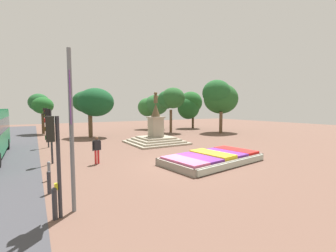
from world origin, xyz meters
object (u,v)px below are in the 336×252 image
Objects in this scene: pedestrian_with_handbag at (97,148)px; kerb_bollard_south at (55,203)px; traffic_light_mid_block at (49,126)px; kerb_bollard_mid_b at (49,170)px; kerb_bollard_mid_a at (49,182)px; banner_pole at (71,122)px; statue_monument at (156,136)px; traffic_light_far_corner at (46,120)px; traffic_light_near_crossing at (54,148)px; flower_planter at (213,158)px.

kerb_bollard_south is at bearing -113.55° from pedestrian_with_handbag.
kerb_bollard_south is (-0.34, -8.19, -1.91)m from traffic_light_mid_block.
traffic_light_mid_block is at bearing 85.86° from kerb_bollard_mid_b.
pedestrian_with_handbag is at bearing 54.64° from kerb_bollard_mid_a.
banner_pole is 3.46m from kerb_bollard_mid_a.
kerb_bollard_mid_b is at bearing -142.41° from statue_monument.
kerb_bollard_south is at bearing -91.78° from traffic_light_far_corner.
statue_monument is 15.84m from traffic_light_near_crossing.
pedestrian_with_handbag reaches higher than kerb_bollard_mid_a.
statue_monument is 5.46× the size of kerb_bollard_mid_a.
traffic_light_mid_block is (-9.22, 5.06, 2.19)m from flower_planter.
kerb_bollard_mid_b is at bearing -92.13° from traffic_light_far_corner.
flower_planter is 1.99× the size of traffic_light_far_corner.
pedestrian_with_handbag is at bearing -142.27° from statue_monument.
traffic_light_far_corner is 3.39× the size of kerb_bollard_south.
pedestrian_with_handbag is at bearing 37.24° from kerb_bollard_mid_b.
traffic_light_far_corner is 2.01× the size of pedestrian_with_handbag.
traffic_light_mid_block reaches higher than traffic_light_near_crossing.
statue_monument is 5.59× the size of kerb_bollard_mid_b.
kerb_bollard_mid_a reaches higher than flower_planter.
pedestrian_with_handbag is at bearing 152.00° from flower_planter.
traffic_light_far_corner is at bearing 90.56° from banner_pole.
statue_monument reaches higher than kerb_bollard_mid_b.
banner_pole reaches higher than kerb_bollard_mid_a.
traffic_light_mid_block is at bearing 151.26° from flower_planter.
kerb_bollard_mid_b is at bearing 89.05° from kerb_bollard_south.
kerb_bollard_south is (-9.57, -3.13, 0.27)m from flower_planter.
banner_pole is at bearing -128.49° from statue_monument.
traffic_light_near_crossing is 1.75m from kerb_bollard_south.
traffic_light_near_crossing is at bearing -155.77° from banner_pole.
traffic_light_far_corner is at bearing 88.43° from traffic_light_near_crossing.
pedestrian_with_handbag is (-7.18, -5.55, 0.25)m from statue_monument.
statue_monument reaches higher than kerb_bollard_mid_a.
kerb_bollard_south is (-0.61, -0.31, -2.53)m from banner_pole.
kerb_bollard_mid_b is at bearing 171.70° from flower_planter.
kerb_bollard_mid_a is (-0.50, -12.56, -1.96)m from traffic_light_far_corner.
kerb_bollard_mid_b is (0.10, 1.98, -0.01)m from kerb_bollard_mid_a.
traffic_light_mid_block is 0.63× the size of banner_pole.
flower_planter is 2.03× the size of traffic_light_mid_block.
traffic_light_near_crossing is 1.86× the size of pedestrian_with_handbag.
kerb_bollard_south is 1.11× the size of kerb_bollard_mid_b.
traffic_light_far_corner is (-9.62, 2.86, 1.68)m from statue_monument.
kerb_bollard_mid_a is at bearing -125.36° from pedestrian_with_handbag.
traffic_light_mid_block is (-9.75, -4.03, 1.68)m from statue_monument.
traffic_light_far_corner is 0.65× the size of banner_pole.
traffic_light_near_crossing is 3.50× the size of kerb_bollard_mid_b.
banner_pole is (0.14, -14.78, 0.62)m from traffic_light_far_corner.
flower_planter is at bearing -28.00° from pedestrian_with_handbag.
pedestrian_with_handbag is (2.57, -1.52, -1.43)m from traffic_light_mid_block.
kerb_bollard_mid_a is at bearing -136.22° from statue_monument.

